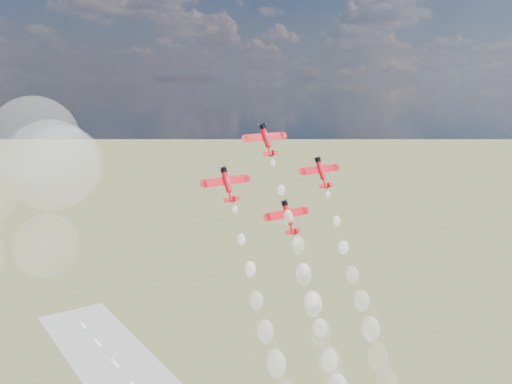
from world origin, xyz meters
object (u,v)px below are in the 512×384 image
object	(u,v)px
plane_lead	(266,139)
plane_right	(321,172)
plane_slot	(288,217)
plane_left	(227,184)

from	to	relation	value
plane_lead	plane_right	bearing A→B (deg)	-17.88
plane_slot	plane_lead	bearing A→B (deg)	90.00
plane_left	plane_slot	xyz separation A→B (m)	(13.81, -4.46, -8.58)
plane_slot	plane_right	bearing A→B (deg)	17.88
plane_lead	plane_slot	xyz separation A→B (m)	(0.00, -8.91, -17.16)
plane_left	plane_lead	bearing A→B (deg)	17.88
plane_left	plane_slot	distance (m)	16.86
plane_right	plane_lead	bearing A→B (deg)	162.12
plane_lead	plane_right	world-z (taller)	plane_lead
plane_right	plane_slot	world-z (taller)	plane_right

